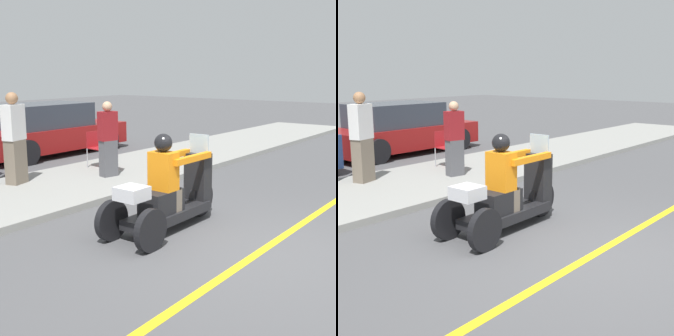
# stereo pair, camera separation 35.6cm
# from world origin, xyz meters

# --- Properties ---
(ground_plane) EXTENTS (60.00, 60.00, 0.00)m
(ground_plane) POSITION_xyz_m (0.00, 0.00, 0.00)
(ground_plane) COLOR #4C4C4F
(lane_stripe) EXTENTS (24.00, 0.12, 0.01)m
(lane_stripe) POSITION_xyz_m (-0.01, 0.00, 0.00)
(lane_stripe) COLOR gold
(lane_stripe) RESTS_ON ground
(sidewalk_strip) EXTENTS (28.00, 2.80, 0.12)m
(sidewalk_strip) POSITION_xyz_m (0.00, 4.60, 0.06)
(sidewalk_strip) COLOR gray
(sidewalk_strip) RESTS_ON ground
(motorcycle_trike) EXTENTS (2.28, 0.79, 1.44)m
(motorcycle_trike) POSITION_xyz_m (-0.00, 1.49, 0.51)
(motorcycle_trike) COLOR black
(motorcycle_trike) RESTS_ON ground
(spectator_mid_group) EXTENTS (0.48, 0.37, 1.79)m
(spectator_mid_group) POSITION_xyz_m (0.11, 5.32, 0.98)
(spectator_mid_group) COLOR #726656
(spectator_mid_group) RESTS_ON sidewalk_strip
(spectator_with_child) EXTENTS (0.41, 0.30, 1.57)m
(spectator_with_child) POSITION_xyz_m (1.69, 4.34, 0.88)
(spectator_with_child) COLOR #515156
(spectator_with_child) RESTS_ON sidewalk_strip
(folding_chair_set_back) EXTENTS (0.49, 0.49, 0.82)m
(folding_chair_set_back) POSITION_xyz_m (2.25, 5.23, 0.62)
(folding_chair_set_back) COLOR #A5A8AD
(folding_chair_set_back) RESTS_ON sidewalk_strip
(parked_car_lot_left) EXTENTS (4.44, 1.98, 1.43)m
(parked_car_lot_left) POSITION_xyz_m (3.11, 8.07, 0.68)
(parked_car_lot_left) COLOR maroon
(parked_car_lot_left) RESTS_ON ground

